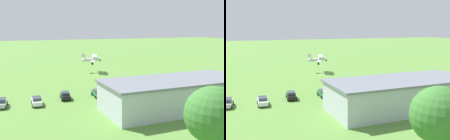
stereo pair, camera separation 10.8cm
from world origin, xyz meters
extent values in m
plane|color=#568438|center=(0.00, 0.00, 0.00)|extent=(400.00, 400.00, 0.00)
cube|color=#B7BCC6|center=(-3.44, 40.52, 2.68)|extent=(27.99, 12.39, 5.35)
cube|color=slate|center=(-3.44, 40.52, 5.53)|extent=(28.62, 13.02, 0.35)
cube|color=#384251|center=(-3.19, 34.89, 2.19)|extent=(9.63, 0.59, 4.39)
cylinder|color=silver|center=(0.64, -3.26, 4.28)|extent=(5.82, 2.46, 1.65)
cone|color=black|center=(-2.42, -2.52, 3.99)|extent=(0.94, 0.96, 0.86)
cube|color=silver|center=(0.01, -3.11, 4.05)|extent=(3.06, 7.47, 0.24)
cube|color=silver|center=(-0.46, -2.99, 5.57)|extent=(3.06, 7.47, 0.24)
cube|color=silver|center=(2.98, -3.83, 5.58)|extent=(1.20, 0.38, 1.39)
cube|color=silver|center=(3.08, -3.85, 4.51)|extent=(1.49, 2.74, 0.16)
cylinder|color=black|center=(0.44, -2.24, 2.91)|extent=(0.65, 0.29, 0.64)
cylinder|color=black|center=(-0.01, -4.08, 2.91)|extent=(0.65, 0.29, 0.64)
cylinder|color=#332D28|center=(0.33, -0.76, 4.81)|extent=(0.23, 0.13, 1.56)
cylinder|color=#332D28|center=(-0.78, -5.34, 4.81)|extent=(0.23, 0.13, 1.56)
cube|color=slate|center=(-16.20, 26.56, 0.68)|extent=(2.19, 4.61, 0.72)
cube|color=#2D3842|center=(-16.20, 26.56, 1.35)|extent=(1.79, 2.64, 0.62)
cylinder|color=black|center=(-16.93, 28.16, 0.32)|extent=(0.28, 0.66, 0.64)
cylinder|color=black|center=(-15.17, 27.99, 0.32)|extent=(0.28, 0.66, 0.64)
cylinder|color=black|center=(-17.22, 25.14, 0.32)|extent=(0.28, 0.66, 0.64)
cylinder|color=black|center=(-15.47, 24.97, 0.32)|extent=(0.28, 0.66, 0.64)
cube|color=#1E6B38|center=(7.77, 27.16, 0.66)|extent=(1.85, 4.52, 0.68)
cube|color=#2D3842|center=(7.77, 27.16, 1.28)|extent=(1.62, 2.54, 0.56)
cylinder|color=black|center=(6.86, 28.70, 0.32)|extent=(0.22, 0.64, 0.64)
cylinder|color=black|center=(8.69, 28.69, 0.32)|extent=(0.22, 0.64, 0.64)
cylinder|color=black|center=(6.85, 25.62, 0.32)|extent=(0.22, 0.64, 0.64)
cylinder|color=black|center=(8.69, 25.62, 0.32)|extent=(0.22, 0.64, 0.64)
cube|color=black|center=(14.89, 26.81, 0.69)|extent=(2.06, 4.21, 0.74)
cube|color=#2D3842|center=(14.89, 26.81, 1.35)|extent=(1.72, 2.40, 0.58)
cylinder|color=black|center=(14.11, 28.26, 0.32)|extent=(0.27, 0.65, 0.64)
cylinder|color=black|center=(15.88, 28.14, 0.32)|extent=(0.27, 0.65, 0.64)
cylinder|color=black|center=(13.91, 25.49, 0.32)|extent=(0.27, 0.65, 0.64)
cylinder|color=black|center=(15.68, 25.36, 0.32)|extent=(0.27, 0.65, 0.64)
cube|color=white|center=(20.99, 29.11, 0.71)|extent=(1.92, 4.46, 0.77)
cube|color=#2D3842|center=(20.99, 29.11, 1.36)|extent=(1.67, 2.51, 0.53)
cylinder|color=black|center=(20.10, 30.63, 0.32)|extent=(0.23, 0.64, 0.64)
cylinder|color=black|center=(21.94, 30.60, 0.32)|extent=(0.23, 0.64, 0.64)
cylinder|color=black|center=(20.05, 27.62, 0.32)|extent=(0.23, 0.64, 0.64)
cylinder|color=black|center=(21.88, 27.59, 0.32)|extent=(0.23, 0.64, 0.64)
cube|color=#B7B7BC|center=(27.46, 28.23, 0.69)|extent=(2.04, 4.33, 0.74)
cube|color=#2D3842|center=(27.46, 28.23, 1.38)|extent=(1.68, 2.47, 0.64)
cylinder|color=black|center=(26.76, 29.73, 0.32)|extent=(0.28, 0.66, 0.64)
cylinder|color=black|center=(26.50, 26.89, 0.32)|extent=(0.28, 0.66, 0.64)
cylinder|color=#72338C|center=(-10.36, 26.05, 0.43)|extent=(0.44, 0.44, 0.86)
cylinder|color=navy|center=(-10.36, 26.05, 1.17)|extent=(0.52, 0.52, 0.61)
sphere|color=brown|center=(-10.36, 26.05, 1.59)|extent=(0.23, 0.23, 0.23)
cylinder|color=beige|center=(1.29, 22.53, 0.40)|extent=(0.38, 0.38, 0.80)
cylinder|color=orange|center=(1.29, 22.53, 1.08)|extent=(0.45, 0.45, 0.57)
sphere|color=beige|center=(1.29, 22.53, 1.47)|extent=(0.22, 0.22, 0.22)
sphere|color=#38722D|center=(4.94, 60.34, 6.04)|extent=(6.38, 6.38, 6.38)
camera|label=1|loc=(25.14, 83.33, 15.75)|focal=44.00mm
camera|label=2|loc=(25.04, 83.36, 15.75)|focal=44.00mm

